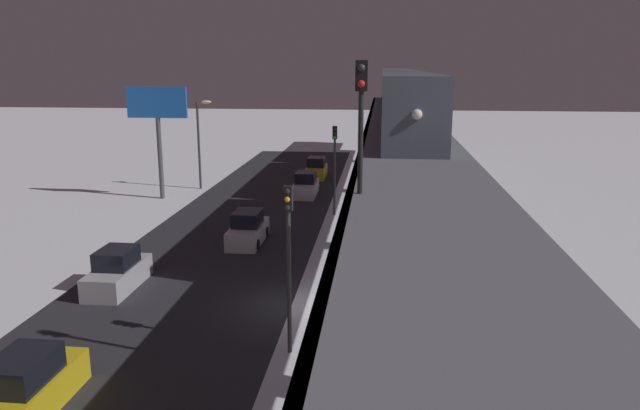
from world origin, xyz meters
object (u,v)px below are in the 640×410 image
at_px(sedan_yellow_2, 25,391).
at_px(traffic_light_mid, 335,157).
at_px(sedan_yellow, 316,169).
at_px(commercial_billboard, 157,114).
at_px(sedan_white, 248,230).
at_px(sedan_white_2, 306,186).
at_px(rail_signal, 361,104).
at_px(sedan_silver, 118,272).
at_px(subway_train, 399,90).
at_px(traffic_light_near, 289,246).

relative_size(sedan_yellow_2, traffic_light_mid, 0.75).
xyz_separation_m(sedan_yellow, commercial_billboard, (11.44, 10.37, 6.03)).
distance_m(sedan_white, sedan_white_2, 13.90).
relative_size(sedan_white, sedan_yellow, 1.09).
xyz_separation_m(rail_signal, sedan_white_2, (5.53, -30.17, -8.65)).
height_order(rail_signal, sedan_white, rail_signal).
bearing_deg(sedan_silver, sedan_yellow, -102.04).
height_order(sedan_white, traffic_light_mid, traffic_light_mid).
bearing_deg(sedan_yellow_2, subway_train, -108.17).
bearing_deg(subway_train, traffic_light_near, 81.71).
relative_size(rail_signal, sedan_yellow_2, 0.84).
distance_m(sedan_white, commercial_billboard, 16.17).
height_order(sedan_white, sedan_silver, same).
distance_m(rail_signal, sedan_yellow, 39.60).
distance_m(rail_signal, sedan_white, 19.93).
bearing_deg(sedan_white, rail_signal, -65.89).
height_order(traffic_light_near, commercial_billboard, commercial_billboard).
distance_m(sedan_white_2, sedan_yellow, 8.08).
height_order(sedan_yellow_2, traffic_light_mid, traffic_light_mid).
distance_m(rail_signal, commercial_billboard, 32.74).
distance_m(rail_signal, traffic_light_near, 6.38).
relative_size(subway_train, traffic_light_mid, 8.67).
distance_m(subway_train, traffic_light_mid, 12.67).
bearing_deg(sedan_white_2, sedan_silver, -106.28).
relative_size(sedan_white_2, traffic_light_mid, 0.69).
distance_m(sedan_yellow_2, traffic_light_mid, 27.46).
xyz_separation_m(rail_signal, traffic_light_near, (2.63, -2.50, -5.25)).
relative_size(sedan_yellow_2, commercial_billboard, 0.54).
xyz_separation_m(rail_signal, sedan_silver, (11.93, -8.26, -8.65)).
bearing_deg(traffic_light_mid, subway_train, -113.20).
bearing_deg(sedan_white_2, sedan_yellow_2, -98.03).
bearing_deg(sedan_white, sedan_silver, -119.50).
xyz_separation_m(sedan_white, commercial_billboard, (9.64, -11.49, 6.04)).
relative_size(sedan_silver, traffic_light_mid, 0.68).
distance_m(sedan_silver, sedan_yellow_2, 10.83).
height_order(sedan_white_2, sedan_yellow, same).
xyz_separation_m(sedan_white, traffic_light_mid, (-4.70, -7.38, 3.41)).
bearing_deg(traffic_light_near, sedan_white, -71.30).
bearing_deg(subway_train, commercial_billboard, 19.78).
height_order(rail_signal, commercial_billboard, rail_signal).
relative_size(traffic_light_mid, commercial_billboard, 0.72).
relative_size(sedan_yellow, traffic_light_near, 0.65).
distance_m(sedan_white_2, sedan_yellow_2, 32.92).
height_order(sedan_yellow, traffic_light_near, traffic_light_near).
bearing_deg(sedan_yellow_2, traffic_light_near, -146.72).
height_order(sedan_white, sedan_yellow, same).
xyz_separation_m(sedan_yellow_2, traffic_light_mid, (-7.50, -26.20, 3.40)).
bearing_deg(traffic_light_near, traffic_light_mid, -90.00).
bearing_deg(sedan_yellow_2, commercial_billboard, -77.29).
height_order(traffic_light_mid, commercial_billboard, commercial_billboard).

